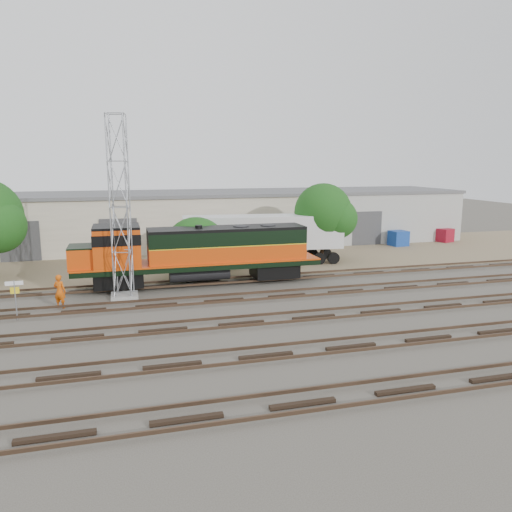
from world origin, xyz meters
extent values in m
plane|color=#47423A|center=(0.00, 0.00, 0.00)|extent=(140.00, 140.00, 0.00)
cube|color=#726047|center=(0.00, 15.00, 0.01)|extent=(80.00, 16.00, 0.02)
cube|color=black|center=(0.00, -12.00, 0.07)|extent=(80.00, 2.40, 0.14)
cube|color=#4C3828|center=(0.00, -12.75, 0.21)|extent=(80.00, 0.08, 0.14)
cube|color=#4C3828|center=(0.00, -11.25, 0.21)|extent=(80.00, 0.08, 0.14)
cube|color=black|center=(0.00, -7.50, 0.07)|extent=(80.00, 2.40, 0.14)
cube|color=#4C3828|center=(0.00, -8.25, 0.21)|extent=(80.00, 0.08, 0.14)
cube|color=#4C3828|center=(0.00, -6.75, 0.21)|extent=(80.00, 0.08, 0.14)
cube|color=black|center=(0.00, -3.00, 0.07)|extent=(80.00, 2.40, 0.14)
cube|color=#4C3828|center=(0.00, -3.75, 0.21)|extent=(80.00, 0.08, 0.14)
cube|color=#4C3828|center=(0.00, -2.25, 0.21)|extent=(80.00, 0.08, 0.14)
cube|color=black|center=(0.00, 1.50, 0.07)|extent=(80.00, 2.40, 0.14)
cube|color=#4C3828|center=(0.00, 0.75, 0.21)|extent=(80.00, 0.08, 0.14)
cube|color=#4C3828|center=(0.00, 2.25, 0.21)|extent=(80.00, 0.08, 0.14)
cube|color=black|center=(0.00, 6.00, 0.07)|extent=(80.00, 2.40, 0.14)
cube|color=#4C3828|center=(0.00, 5.25, 0.21)|extent=(80.00, 0.08, 0.14)
cube|color=#4C3828|center=(0.00, 6.75, 0.21)|extent=(80.00, 0.08, 0.14)
cube|color=beige|center=(0.00, 23.00, 2.50)|extent=(58.00, 10.00, 5.00)
cube|color=#59595B|center=(0.00, 23.00, 5.15)|extent=(58.40, 10.40, 0.30)
cube|color=#999993|center=(22.00, 17.95, 2.50)|extent=(14.00, 0.10, 5.00)
cube|color=#333335|center=(-14.00, 17.94, 1.70)|extent=(3.20, 0.12, 3.40)
cube|color=#333335|center=(-6.00, 17.94, 1.70)|extent=(3.20, 0.12, 3.40)
cube|color=#333335|center=(2.00, 17.94, 1.70)|extent=(3.20, 0.12, 3.40)
cube|color=#333335|center=(10.00, 17.94, 1.70)|extent=(3.20, 0.12, 3.40)
cube|color=#333335|center=(18.00, 17.94, 1.70)|extent=(3.20, 0.12, 3.40)
cube|color=black|center=(-6.08, 6.00, 0.76)|extent=(3.10, 2.32, 0.97)
cube|color=black|center=(4.58, 6.00, 0.76)|extent=(3.10, 2.32, 0.97)
cube|color=black|center=(-0.75, 6.00, 1.42)|extent=(16.47, 2.91, 0.34)
cylinder|color=black|center=(-0.75, 6.00, 0.81)|extent=(4.07, 1.07, 1.07)
cube|color=#C03B09|center=(1.19, 6.00, 2.17)|extent=(10.66, 2.52, 1.16)
cube|color=black|center=(1.19, 6.00, 3.23)|extent=(10.66, 2.52, 0.97)
cube|color=black|center=(1.19, 6.00, 3.82)|extent=(10.66, 2.52, 0.19)
cube|color=#C03B09|center=(-6.08, 6.00, 2.85)|extent=(2.91, 2.91, 2.52)
cube|color=black|center=(-6.08, 6.00, 4.18)|extent=(2.91, 2.91, 0.15)
cube|color=#C03B09|center=(-8.30, 6.00, 2.27)|extent=(1.55, 2.32, 1.36)
cube|color=gray|center=(-5.76, 4.10, 0.10)|extent=(1.62, 1.62, 0.20)
cylinder|color=gray|center=(-6.26, 4.59, 5.62)|extent=(0.08, 0.08, 10.83)
cylinder|color=gray|center=(-5.27, 4.59, 5.62)|extent=(0.08, 0.08, 10.83)
cylinder|color=gray|center=(-6.26, 3.60, 5.62)|extent=(0.08, 0.08, 10.83)
cylinder|color=gray|center=(-5.27, 3.60, 5.62)|extent=(0.08, 0.08, 10.83)
cylinder|color=gray|center=(-11.33, 0.91, 1.08)|extent=(0.07, 0.07, 2.16)
cube|color=white|center=(-11.33, 0.91, 2.01)|extent=(0.89, 0.07, 0.22)
cube|color=yellow|center=(-11.33, 0.91, 1.62)|extent=(0.44, 0.06, 0.34)
imported|color=#D0500B|center=(-9.34, 2.67, 0.99)|extent=(0.86, 0.75, 1.98)
cube|color=silver|center=(5.40, 11.74, 2.64)|extent=(13.14, 3.93, 2.69)
cube|color=black|center=(10.44, 11.21, 0.50)|extent=(2.64, 2.73, 1.00)
cube|color=black|center=(0.34, 11.27, 0.65)|extent=(0.15, 0.15, 1.29)
cube|color=black|center=(0.55, 13.25, 0.65)|extent=(0.15, 0.15, 1.29)
cube|color=#153C96|center=(20.89, 16.73, 0.75)|extent=(1.75, 1.66, 1.50)
cube|color=maroon|center=(26.85, 17.64, 0.70)|extent=(1.88, 1.82, 1.40)
cylinder|color=#382619|center=(-0.62, 8.28, 0.21)|extent=(0.32, 0.32, 0.43)
sphere|color=#174814|center=(-0.62, 8.28, 2.06)|extent=(4.68, 4.68, 4.68)
sphere|color=#174814|center=(0.32, 7.58, 1.59)|extent=(3.27, 3.27, 3.27)
cylinder|color=#382619|center=(10.66, 11.85, 1.21)|extent=(0.28, 0.28, 2.42)
sphere|color=#174814|center=(10.66, 11.85, 4.11)|extent=(4.83, 4.83, 4.83)
sphere|color=#174814|center=(11.63, 11.12, 3.63)|extent=(3.38, 3.38, 3.38)
camera|label=1|loc=(-5.75, -26.96, 8.31)|focal=35.00mm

